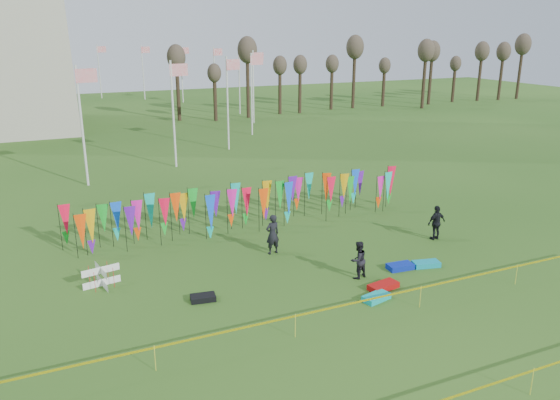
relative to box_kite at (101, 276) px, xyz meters
name	(u,v)px	position (x,y,z in m)	size (l,w,h in m)	color
ground	(320,299)	(7.72, -4.61, -0.44)	(160.00, 160.00, 0.00)	#234A14
banner_row	(248,202)	(8.00, 4.07, 1.02)	(18.64, 0.64, 2.34)	black
caution_tape_near	(343,306)	(7.50, -6.77, 0.34)	(26.00, 0.02, 0.90)	#FEF405
caution_tape_far	(449,399)	(7.50, -12.34, 0.34)	(26.00, 0.02, 0.90)	#FEF405
tree_line	(381,62)	(39.72, 39.39, 5.73)	(53.92, 1.92, 7.84)	#3A2B1D
box_kite	(101,276)	(0.00, 0.00, 0.00)	(0.79, 0.79, 0.88)	red
person_left	(273,234)	(7.81, 0.34, 0.53)	(0.71, 0.52, 1.93)	black
person_mid	(358,260)	(10.08, -3.57, 0.39)	(0.80, 0.49, 1.65)	black
person_right	(436,223)	(16.05, -1.31, 0.45)	(1.04, 0.59, 1.78)	black
kite_bag_turquoise	(376,297)	(9.69, -5.61, -0.33)	(1.13, 0.57, 0.23)	#0BB3B1
kite_bag_blue	(400,266)	(12.28, -3.57, -0.32)	(1.15, 0.60, 0.24)	#0A24AE
kite_bag_red	(383,286)	(10.50, -4.90, -0.32)	(1.29, 0.59, 0.24)	#B70D0C
kite_bag_black	(203,298)	(3.47, -2.89, -0.33)	(0.97, 0.56, 0.22)	black
kite_bag_teal	(426,264)	(13.52, -3.81, -0.33)	(1.19, 0.57, 0.23)	#0C99AD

